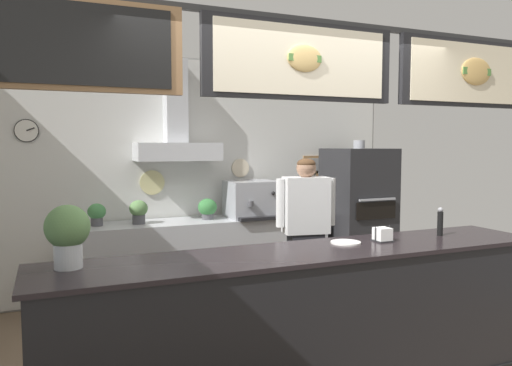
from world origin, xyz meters
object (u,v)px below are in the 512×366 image
potted_rosemary (139,211)px  pepper_grinder (440,222)px  potted_sage (97,213)px  potted_thyme (207,208)px  napkin_holder (382,235)px  shop_worker (306,238)px  potted_oregano (277,206)px  condiment_plate (346,242)px  basil_vase (68,234)px  espresso_machine (251,199)px  pizza_oven (358,218)px

potted_rosemary → pepper_grinder: size_ratio=1.13×
pepper_grinder → potted_sage: bearing=135.4°
potted_rosemary → potted_thyme: size_ratio=1.08×
potted_sage → napkin_holder: 2.97m
shop_worker → potted_rosemary: bearing=-31.7°
potted_thyme → potted_oregano: bearing=1.3°
condiment_plate → basil_vase: bearing=179.4°
napkin_holder → basil_vase: bearing=178.5°
potted_rosemary → potted_oregano: size_ratio=1.20×
shop_worker → espresso_machine: (-0.05, 1.21, 0.25)m
potted_rosemary → potted_thyme: 0.77m
shop_worker → potted_rosemary: size_ratio=6.36×
condiment_plate → pepper_grinder: pepper_grinder is taller
basil_vase → napkin_holder: size_ratio=2.72×
potted_oregano → potted_rosemary: bearing=-178.6°
shop_worker → napkin_holder: shop_worker is taller
basil_vase → potted_rosemary: bearing=70.8°
shop_worker → potted_sage: shop_worker is taller
potted_rosemary → napkin_holder: (1.39, -2.31, 0.03)m
potted_oregano → basil_vase: 3.34m
shop_worker → potted_oregano: bearing=-92.8°
potted_rosemary → potted_oregano: 1.64m
shop_worker → napkin_holder: size_ratio=11.87×
potted_sage → napkin_holder: (1.82, -2.35, 0.04)m
pizza_oven → potted_oregano: pizza_oven is taller
potted_thyme → pizza_oven: bearing=-7.9°
napkin_holder → condiment_plate: (-0.29, 0.04, -0.04)m
potted_oregano → potted_thyme: (-0.87, -0.02, 0.02)m
basil_vase → potted_oregano: bearing=43.4°
potted_rosemary → napkin_holder: bearing=-58.8°
potted_oregano → basil_vase: basil_vase is taller
potted_sage → shop_worker: bearing=-35.4°
potted_oregano → espresso_machine: bearing=-172.2°
potted_oregano → basil_vase: bearing=-136.6°
condiment_plate → pizza_oven: bearing=53.3°
napkin_holder → condiment_plate: napkin_holder is taller
potted_sage → potted_thyme: bearing=-0.9°
potted_thyme → potted_sage: (-1.19, 0.02, 0.00)m
basil_vase → pepper_grinder: size_ratio=1.65×
potted_rosemary → potted_oregano: bearing=1.4°
basil_vase → condiment_plate: basil_vase is taller
napkin_holder → potted_oregano: bearing=84.0°
potted_rosemary → basil_vase: bearing=-109.2°
potted_rosemary → potted_oregano: potted_rosemary is taller
shop_worker → potted_thyme: bearing=-54.6°
condiment_plate → potted_oregano: bearing=76.8°
potted_oregano → condiment_plate: bearing=-103.2°
pizza_oven → basil_vase: (-3.40, -2.01, 0.38)m
shop_worker → potted_oregano: (0.29, 1.26, 0.15)m
pizza_oven → espresso_machine: size_ratio=3.22×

